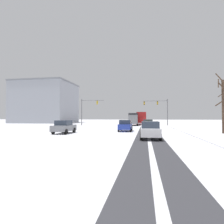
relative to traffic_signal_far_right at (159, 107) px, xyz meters
name	(u,v)px	position (x,y,z in m)	size (l,w,h in m)	color
wheel_track_left_lane	(142,135)	(-3.75, -26.79, -4.64)	(1.14, 36.76, 0.01)	#38383D
wheel_track_right_lane	(155,135)	(-2.29, -26.79, -4.64)	(1.19, 36.76, 0.01)	#38383D
sidewalk_kerb_right	(217,137)	(3.49, -28.46, -4.59)	(4.00, 36.76, 0.12)	white
traffic_signal_far_right	(159,107)	(0.00, 0.00, 0.00)	(6.07, 0.54, 6.50)	#56565B
traffic_signal_far_left	(88,107)	(-17.21, -3.99, -0.24)	(5.66, 0.56, 6.50)	#56565B
car_yellow_cab_lead	(148,124)	(-2.87, -14.52, -3.83)	(1.93, 4.15, 1.62)	yellow
car_blue_second	(125,126)	(-6.17, -21.24, -3.83)	(1.86, 4.11, 1.62)	#233899
car_grey_third	(64,127)	(-13.34, -26.11, -3.83)	(1.85, 4.11, 1.62)	slate
car_white_fourth	(150,130)	(-2.92, -30.24, -3.83)	(1.87, 4.12, 1.62)	silver
bus_oncoming	(141,117)	(-4.57, 6.85, -2.65)	(3.00, 11.09, 3.38)	#B21E1E
box_truck_delivery	(133,119)	(-6.28, -1.69, -3.01)	(2.55, 7.49, 3.02)	slate
bare_tree_sidewalk_mid	(223,103)	(6.16, -22.72, -0.90)	(1.91, 1.93, 7.55)	#423023
office_building_far_left_block	(46,103)	(-38.63, 14.29, 2.58)	(19.09, 17.15, 14.44)	#9399A3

